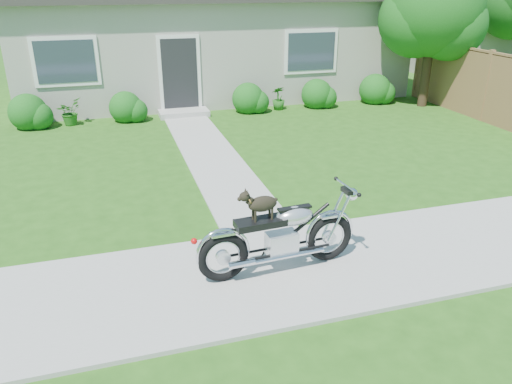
# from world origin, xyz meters

# --- Properties ---
(ground) EXTENTS (80.00, 80.00, 0.00)m
(ground) POSITION_xyz_m (0.00, 0.00, 0.00)
(ground) COLOR #235114
(ground) RESTS_ON ground
(sidewalk) EXTENTS (24.00, 2.20, 0.04)m
(sidewalk) POSITION_xyz_m (0.00, 0.00, 0.02)
(sidewalk) COLOR #9E9B93
(sidewalk) RESTS_ON ground
(walkway) EXTENTS (1.20, 8.00, 0.03)m
(walkway) POSITION_xyz_m (-1.50, 5.00, 0.01)
(walkway) COLOR #9E9B93
(walkway) RESTS_ON ground
(house) EXTENTS (12.60, 7.03, 4.50)m
(house) POSITION_xyz_m (-0.00, 11.99, 2.16)
(house) COLOR #B1ACA0
(house) RESTS_ON ground
(fence) EXTENTS (0.12, 6.62, 1.90)m
(fence) POSITION_xyz_m (6.30, 5.75, 0.94)
(fence) COLOR olive
(fence) RESTS_ON ground
(tree_near) EXTENTS (2.80, 2.77, 4.25)m
(tree_near) POSITION_xyz_m (5.86, 7.65, 2.72)
(tree_near) COLOR #3D2B1C
(tree_near) RESTS_ON ground
(shrub_row) EXTENTS (11.07, 0.98, 0.98)m
(shrub_row) POSITION_xyz_m (-0.17, 8.50, 0.40)
(shrub_row) COLOR #175516
(shrub_row) RESTS_ON ground
(potted_plant_left) EXTENTS (0.78, 0.82, 0.71)m
(potted_plant_left) POSITION_xyz_m (-4.56, 8.55, 0.35)
(potted_plant_left) COLOR #215E19
(potted_plant_left) RESTS_ON ground
(potted_plant_right) EXTENTS (0.47, 0.47, 0.69)m
(potted_plant_right) POSITION_xyz_m (1.34, 8.55, 0.34)
(potted_plant_right) COLOR #1F5B19
(potted_plant_right) RESTS_ON ground
(motorcycle_with_dog) EXTENTS (2.22, 0.60, 1.19)m
(motorcycle_with_dog) POSITION_xyz_m (-1.59, -0.00, 0.56)
(motorcycle_with_dog) COLOR black
(motorcycle_with_dog) RESTS_ON sidewalk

